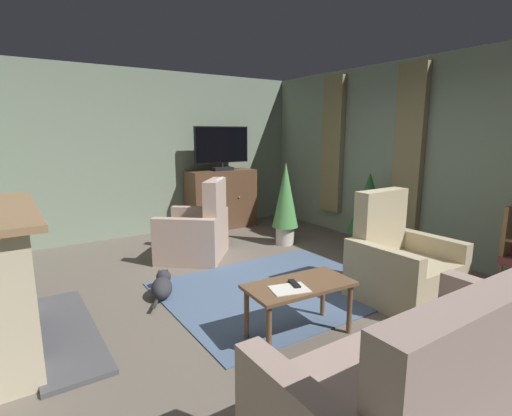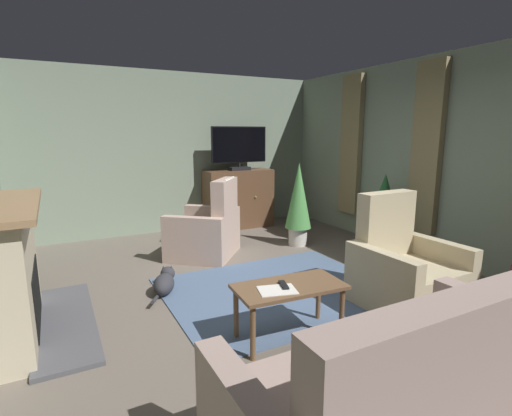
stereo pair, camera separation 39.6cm
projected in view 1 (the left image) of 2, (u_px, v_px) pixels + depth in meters
ground_plane at (274, 300)px, 4.07m from camera, size 5.84×7.28×0.04m
wall_back at (157, 154)px, 6.57m from camera, size 5.84×0.10×2.73m
wall_right_with_window at (433, 159)px, 5.25m from camera, size 0.10×7.28×2.73m
curtain_panel_near at (409, 148)px, 5.41m from camera, size 0.10×0.44×2.30m
curtain_panel_far at (333, 145)px, 6.64m from camera, size 0.10×0.44×2.30m
rug_central at (277, 289)px, 4.29m from camera, size 2.39×1.96×0.01m
fireplace at (3, 284)px, 3.03m from camera, size 0.90×1.71×1.16m
tv_cabinet at (221, 200)px, 7.01m from camera, size 1.23×0.53×1.05m
television at (222, 147)px, 6.78m from camera, size 1.04×0.20×0.77m
coffee_table at (299, 291)px, 3.25m from camera, size 0.95×0.52×0.48m
tv_remote at (294, 284)px, 3.20m from camera, size 0.10×0.18×0.02m
folded_newspaper at (289, 289)px, 3.11m from camera, size 0.35×0.29×0.01m
sofa_floral at (434, 383)px, 2.18m from camera, size 2.01×0.88×1.00m
armchair_beside_cabinet at (400, 266)px, 4.04m from camera, size 0.94×0.88×1.12m
armchair_facing_sofa at (197, 233)px, 5.34m from camera, size 1.23×1.24×1.12m
potted_plant_small_fern_corner at (369, 207)px, 5.73m from camera, size 0.58×0.58×1.15m
potted_plant_leafy_by_curtain at (285, 200)px, 5.92m from camera, size 0.40×0.40×1.28m
cat at (162, 286)px, 4.10m from camera, size 0.40×0.65×0.24m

